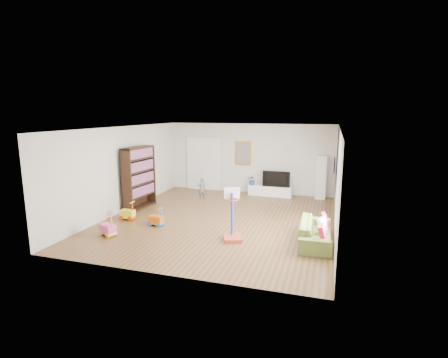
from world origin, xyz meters
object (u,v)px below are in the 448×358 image
(bookshelf, at_px, (139,178))
(basketball_hoop, at_px, (233,215))
(sofa, at_px, (316,232))
(media_console, at_px, (270,191))

(bookshelf, bearing_deg, basketball_hoop, -23.29)
(bookshelf, bearing_deg, sofa, -10.68)
(media_console, height_order, bookshelf, bookshelf)
(media_console, distance_m, bookshelf, 4.93)
(media_console, bearing_deg, sofa, -63.65)
(media_console, relative_size, bookshelf, 0.80)
(bookshelf, height_order, basketball_hoop, bookshelf)
(basketball_hoop, bearing_deg, media_console, 67.92)
(media_console, bearing_deg, basketball_hoop, -87.67)
(bookshelf, relative_size, sofa, 1.09)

